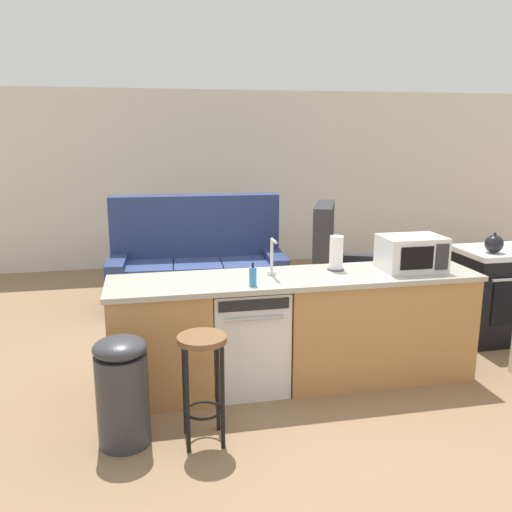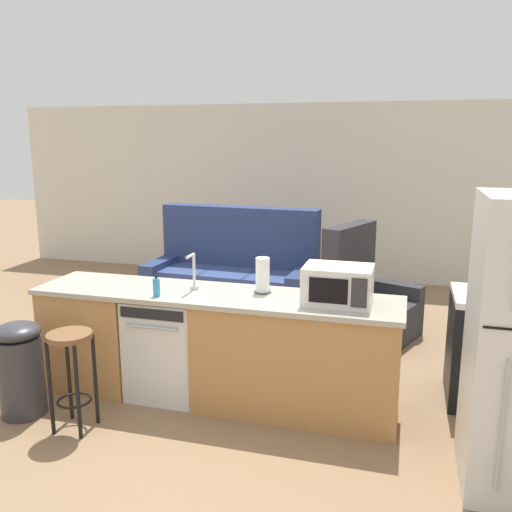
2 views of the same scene
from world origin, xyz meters
name	(u,v)px [view 2 (image 2 of 2)]	position (x,y,z in m)	size (l,w,h in m)	color
ground_plane	(199,396)	(0.00, 0.00, 0.00)	(24.00, 24.00, 0.00)	#896B4C
wall_back	(320,192)	(0.30, 4.20, 1.30)	(10.00, 0.06, 2.60)	silver
kitchen_counter	(225,351)	(0.24, 0.00, 0.42)	(2.94, 0.66, 0.90)	#B77F47
dishwasher	(169,345)	(-0.25, 0.00, 0.42)	(0.58, 0.61, 0.84)	silver
stove_range	(499,350)	(2.35, 0.55, 0.45)	(0.76, 0.68, 0.90)	black
microwave	(338,285)	(1.12, 0.00, 1.04)	(0.50, 0.37, 0.28)	white
sink_faucet	(193,274)	(-0.04, 0.04, 1.03)	(0.07, 0.18, 0.30)	silver
paper_towel_roll	(263,276)	(0.52, 0.11, 1.04)	(0.14, 0.14, 0.28)	#4C4C51
soap_bottle	(156,287)	(-0.24, -0.21, 0.97)	(0.06, 0.06, 0.18)	#338CCC
kettle	(485,287)	(2.18, 0.42, 0.99)	(0.21, 0.17, 0.19)	black
bar_stool	(71,360)	(-0.68, -0.73, 0.54)	(0.32, 0.32, 0.74)	brown
trash_bin	(20,368)	(-1.19, -0.64, 0.38)	(0.35, 0.35, 0.74)	#333338
couch	(234,280)	(-0.42, 2.24, 0.39)	(2.04, 1.00, 1.27)	navy
armchair	(365,305)	(1.20, 1.79, 0.35)	(1.06, 1.08, 1.20)	#2D2D33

